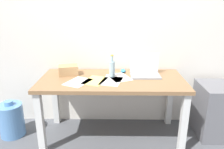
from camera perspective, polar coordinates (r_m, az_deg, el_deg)
ground_plane at (r=2.78m, az=0.00°, el=-15.61°), size 8.00×8.00×0.00m
back_wall at (r=2.74m, az=0.13°, el=13.05°), size 5.20×0.08×2.60m
desk at (r=2.48m, az=0.00°, el=-3.35°), size 1.62×0.73×0.74m
laptop_right at (r=2.57m, az=8.58°, el=0.99°), size 0.34×0.24×0.25m
beer_bottle at (r=2.48m, az=0.07°, el=1.57°), size 0.07×0.07×0.26m
computer_mouse at (r=2.68m, az=2.92°, el=0.99°), size 0.07×0.10×0.03m
cardboard_box at (r=2.62m, az=-11.31°, el=1.14°), size 0.25×0.21×0.11m
paper_yellow_folder at (r=2.39m, az=-4.42°, el=-1.59°), size 0.30×0.35×0.00m
paper_sheet_center at (r=2.38m, az=-0.18°, el=-1.68°), size 0.28×0.34×0.00m
paper_sheet_front_left at (r=2.37m, az=-8.86°, el=-1.92°), size 0.32×0.36×0.00m
paper_sheet_near_back at (r=2.49m, az=1.92°, el=-0.73°), size 0.31×0.35×0.00m
water_cooler_jug at (r=2.96m, az=-24.77°, el=-10.66°), size 0.29×0.29×0.45m
filing_cabinet at (r=2.93m, az=25.18°, el=-8.43°), size 0.40×0.48×0.64m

